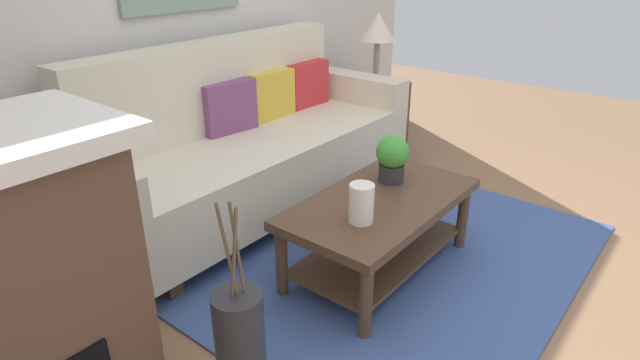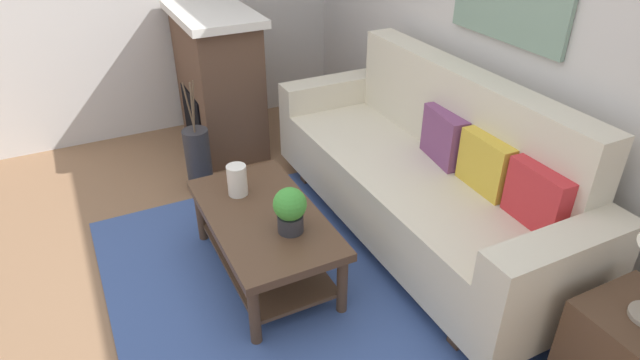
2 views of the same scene
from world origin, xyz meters
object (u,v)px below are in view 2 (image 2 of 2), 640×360
object	(u,v)px
couch	(424,176)
tabletop_vase	(237,180)
throw_pillow_mustard	(487,164)
potted_plant_tabletop	(290,209)
throw_pillow_crimson	(538,197)
fireplace	(219,80)
throw_pillow_plum	(444,137)
coffee_table	(264,230)
floor_vase	(199,161)

from	to	relation	value
couch	tabletop_vase	xyz separation A→B (m)	(-0.32, -1.12, 0.09)
throw_pillow_mustard	potted_plant_tabletop	xyz separation A→B (m)	(-0.23, -1.11, -0.11)
throw_pillow_crimson	fireplace	world-z (taller)	fireplace
throw_pillow_plum	fireplace	distance (m)	2.03
couch	potted_plant_tabletop	bearing A→B (deg)	-80.95
throw_pillow_mustard	potted_plant_tabletop	size ratio (longest dim) A/B	1.37
throw_pillow_plum	potted_plant_tabletop	xyz separation A→B (m)	(0.16, -1.11, -0.11)
potted_plant_tabletop	fireplace	xyz separation A→B (m)	(-1.98, 0.22, 0.02)
throw_pillow_plum	potted_plant_tabletop	size ratio (longest dim) A/B	1.37
tabletop_vase	throw_pillow_crimson	bearing A→B (deg)	48.86
couch	potted_plant_tabletop	world-z (taller)	couch
coffee_table	floor_vase	size ratio (longest dim) A/B	2.18
throw_pillow_plum	coffee_table	bearing A→B (deg)	-92.92
fireplace	floor_vase	distance (m)	0.85
couch	throw_pillow_plum	size ratio (longest dim) A/B	6.71
throw_pillow_plum	potted_plant_tabletop	bearing A→B (deg)	-81.95
couch	throw_pillow_plum	bearing A→B (deg)	90.00
throw_pillow_mustard	fireplace	bearing A→B (deg)	-157.94
throw_pillow_crimson	floor_vase	world-z (taller)	throw_pillow_crimson
throw_pillow_crimson	floor_vase	bearing A→B (deg)	-146.08
fireplace	coffee_table	bearing A→B (deg)	-9.64
throw_pillow_plum	throw_pillow_crimson	xyz separation A→B (m)	(0.77, 0.00, 0.00)
couch	tabletop_vase	distance (m)	1.17
throw_pillow_plum	tabletop_vase	size ratio (longest dim) A/B	1.89
throw_pillow_crimson	potted_plant_tabletop	size ratio (longest dim) A/B	1.37
floor_vase	potted_plant_tabletop	bearing A→B (deg)	7.43
throw_pillow_mustard	tabletop_vase	distance (m)	1.44
throw_pillow_plum	fireplace	world-z (taller)	fireplace
fireplace	floor_vase	world-z (taller)	fireplace
coffee_table	tabletop_vase	distance (m)	0.34
floor_vase	throw_pillow_plum	bearing A→B (deg)	48.31
throw_pillow_crimson	tabletop_vase	size ratio (longest dim) A/B	1.89
throw_pillow_mustard	potted_plant_tabletop	bearing A→B (deg)	-101.42
couch	fireplace	bearing A→B (deg)	-157.12
couch	throw_pillow_mustard	world-z (taller)	couch
couch	throw_pillow_mustard	bearing A→B (deg)	18.00
tabletop_vase	coffee_table	bearing A→B (deg)	12.08
couch	floor_vase	distance (m)	1.64
coffee_table	tabletop_vase	size ratio (longest dim) A/B	5.79
floor_vase	tabletop_vase	bearing A→B (deg)	2.64
throw_pillow_mustard	tabletop_vase	xyz separation A→B (m)	(-0.71, -1.25, -0.15)
throw_pillow_crimson	tabletop_vase	distance (m)	1.66
couch	throw_pillow_plum	xyz separation A→B (m)	(-0.00, 0.12, 0.25)
throw_pillow_crimson	coffee_table	size ratio (longest dim) A/B	0.33
throw_pillow_mustard	coffee_table	distance (m)	1.32
tabletop_vase	potted_plant_tabletop	size ratio (longest dim) A/B	0.73
throw_pillow_mustard	floor_vase	size ratio (longest dim) A/B	0.71
potted_plant_tabletop	floor_vase	bearing A→B (deg)	-172.57
throw_pillow_plum	coffee_table	world-z (taller)	throw_pillow_plum
throw_pillow_mustard	tabletop_vase	bearing A→B (deg)	-119.52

